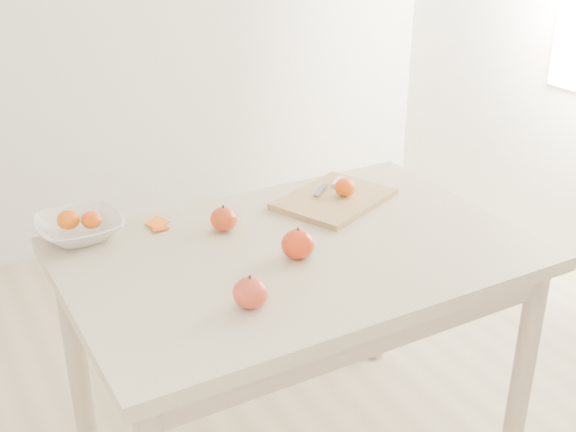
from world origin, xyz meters
TOP-DOWN VIEW (x-y plane):
  - table at (0.00, 0.00)m, footprint 1.20×0.80m
  - cutting_board at (0.24, 0.20)m, footprint 0.40×0.36m
  - board_tangerine at (0.27, 0.19)m, footprint 0.06×0.06m
  - fruit_bowl at (-0.48, 0.34)m, footprint 0.23×0.23m
  - bowl_tangerine_near at (-0.51, 0.35)m, footprint 0.06×0.06m
  - bowl_tangerine_far at (-0.45, 0.32)m, footprint 0.05×0.05m
  - orange_peel_a at (-0.27, 0.31)m, footprint 0.07×0.07m
  - orange_peel_b at (-0.28, 0.28)m, footprint 0.05×0.04m
  - paring_knife at (0.29, 0.27)m, footprint 0.16×0.10m
  - apple_green at (-0.02, -0.05)m, footprint 0.08×0.08m
  - apple_red_e at (-0.03, -0.05)m, footprint 0.09×0.09m
  - apple_red_c at (-0.24, -0.20)m, footprint 0.08×0.08m
  - apple_red_a at (-0.13, 0.19)m, footprint 0.08×0.08m

SIDE VIEW (x-z plane):
  - table at x=0.00m, z-range 0.28..1.03m
  - orange_peel_a at x=-0.27m, z-range 0.75..0.76m
  - orange_peel_b at x=-0.28m, z-range 0.75..0.76m
  - cutting_board at x=0.24m, z-range 0.75..0.77m
  - paring_knife at x=0.29m, z-range 0.77..0.78m
  - fruit_bowl at x=-0.48m, z-range 0.75..0.81m
  - apple_red_a at x=-0.13m, z-range 0.75..0.82m
  - apple_green at x=-0.02m, z-range 0.75..0.82m
  - apple_red_c at x=-0.24m, z-range 0.75..0.82m
  - apple_red_e at x=-0.03m, z-range 0.75..0.83m
  - board_tangerine at x=0.27m, z-range 0.77..0.82m
  - bowl_tangerine_far at x=-0.45m, z-range 0.78..0.83m
  - bowl_tangerine_near at x=-0.51m, z-range 0.78..0.83m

